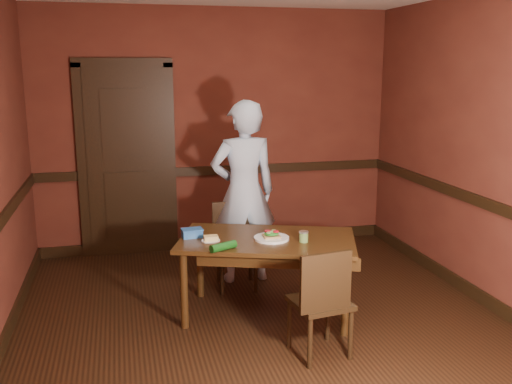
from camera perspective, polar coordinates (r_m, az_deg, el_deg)
name	(u,v)px	position (r m, az deg, el deg)	size (l,w,h in m)	color
floor	(266,329)	(4.71, 1.03, -13.50)	(4.00, 4.50, 0.01)	black
wall_back	(216,131)	(6.47, -3.97, 6.12)	(4.00, 0.02, 2.70)	#55241A
wall_front	(417,258)	(2.25, 15.84, -6.40)	(4.00, 0.02, 2.70)	#55241A
wall_right	(499,154)	(5.17, 23.13, 3.56)	(0.02, 4.50, 2.70)	#55241A
dado_back	(217,170)	(6.52, -3.89, 2.18)	(4.00, 0.03, 0.10)	black
dado_right	(493,206)	(5.24, 22.58, -1.31)	(0.03, 4.50, 0.10)	black
baseboard_back	(218,241)	(6.72, -3.79, -4.88)	(4.00, 0.03, 0.12)	black
baseboard_left	(0,350)	(4.65, -24.21, -14.20)	(0.03, 4.50, 0.12)	black
baseboard_right	(484,299)	(5.49, 21.84, -9.86)	(0.03, 4.50, 0.12)	black
door	(127,157)	(6.39, -12.78, 3.41)	(1.05, 0.07, 2.20)	black
dining_table	(267,277)	(4.83, 1.11, -8.46)	(1.43, 0.81, 0.67)	#331F0C
chair_far	(237,247)	(5.39, -1.96, -5.49)	(0.37, 0.37, 0.80)	black
chair_near	(320,300)	(4.20, 6.43, -10.72)	(0.39, 0.39, 0.83)	black
person	(243,192)	(5.47, -1.26, -0.02)	(0.64, 0.42, 1.76)	#ACC4DE
sandwich_plate	(271,237)	(4.69, 1.56, -4.51)	(0.29, 0.29, 0.07)	white
sauce_jar	(304,237)	(4.63, 4.79, -4.46)	(0.08, 0.08, 0.09)	olive
cheese_saucer	(211,239)	(4.65, -4.53, -4.72)	(0.15, 0.15, 0.05)	white
food_tub	(192,233)	(4.77, -6.41, -4.09)	(0.18, 0.13, 0.07)	#2760B2
wrapped_veg	(223,246)	(4.42, -3.29, -5.46)	(0.06, 0.06, 0.22)	#124813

